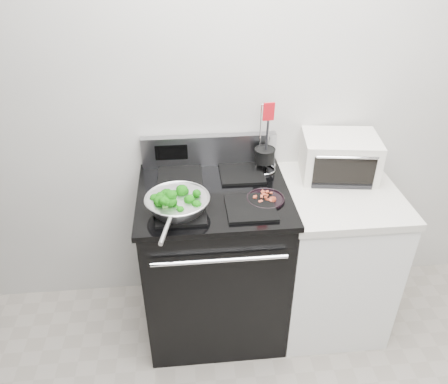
{
  "coord_description": "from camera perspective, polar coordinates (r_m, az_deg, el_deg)",
  "views": [
    {
      "loc": [
        -0.43,
        -0.5,
        2.17
      ],
      "look_at": [
        -0.25,
        1.36,
        0.98
      ],
      "focal_mm": 35.0,
      "sensor_mm": 36.0,
      "label": 1
    }
  ],
  "objects": [
    {
      "name": "skillet",
      "position": [
        2.1,
        -6.12,
        -1.41
      ],
      "size": [
        0.32,
        0.49,
        0.07
      ],
      "rotation": [
        0.0,
        0.0,
        -0.21
      ],
      "color": "silver",
      "rests_on": "gas_range"
    },
    {
      "name": "toaster_oven",
      "position": [
        2.5,
        14.8,
        4.51
      ],
      "size": [
        0.44,
        0.36,
        0.23
      ],
      "rotation": [
        0.0,
        0.0,
        -0.14
      ],
      "color": "beige",
      "rests_on": "counter"
    },
    {
      "name": "gas_range",
      "position": [
        2.55,
        -1.25,
        -8.79
      ],
      "size": [
        0.79,
        0.69,
        1.13
      ],
      "color": "black",
      "rests_on": "floor"
    },
    {
      "name": "bacon_plate",
      "position": [
        2.2,
        5.44,
        -0.67
      ],
      "size": [
        0.19,
        0.19,
        0.04
      ],
      "rotation": [
        0.0,
        0.0,
        -0.0
      ],
      "color": "black",
      "rests_on": "gas_range"
    },
    {
      "name": "broccoli_pile",
      "position": [
        2.09,
        -6.13,
        -0.96
      ],
      "size": [
        0.25,
        0.25,
        0.09
      ],
      "primitive_type": null,
      "color": "#053304",
      "rests_on": "skillet"
    },
    {
      "name": "back_wall",
      "position": [
        2.43,
        5.11,
        12.7
      ],
      "size": [
        4.0,
        0.02,
        2.7
      ],
      "primitive_type": "cube",
      "color": "silver",
      "rests_on": "ground"
    },
    {
      "name": "counter",
      "position": [
        2.68,
        13.65,
        -8.1
      ],
      "size": [
        0.62,
        0.68,
        0.92
      ],
      "color": "white",
      "rests_on": "floor"
    },
    {
      "name": "utensil_holder",
      "position": [
        2.44,
        5.3,
        4.31
      ],
      "size": [
        0.13,
        0.13,
        0.4
      ],
      "rotation": [
        0.0,
        0.0,
        0.08
      ],
      "color": "silver",
      "rests_on": "gas_range"
    }
  ]
}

